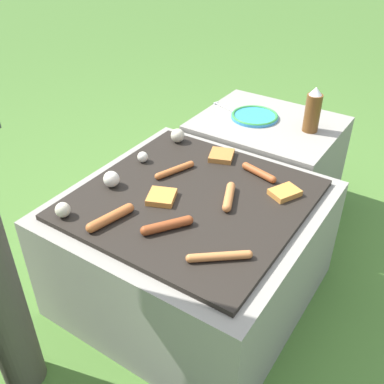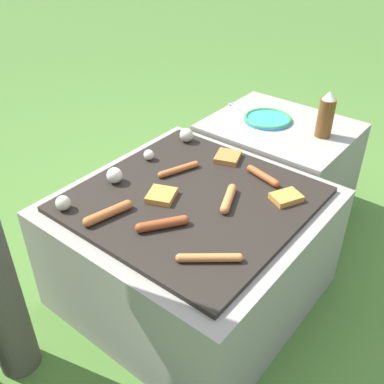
% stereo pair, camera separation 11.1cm
% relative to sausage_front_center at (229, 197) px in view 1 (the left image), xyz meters
% --- Properties ---
extents(ground_plane, '(14.00, 14.00, 0.00)m').
position_rel_sausage_front_center_xyz_m(ground_plane, '(-0.05, 0.11, -0.46)').
color(ground_plane, '#47702D').
extents(grill, '(0.81, 0.81, 0.45)m').
position_rel_sausage_front_center_xyz_m(grill, '(-0.05, 0.11, -0.24)').
color(grill, gray).
rests_on(grill, ground_plane).
extents(side_ledge, '(0.51, 0.61, 0.45)m').
position_rel_sausage_front_center_xyz_m(side_ledge, '(0.62, 0.15, -0.24)').
color(side_ledge, gray).
rests_on(side_ledge, ground_plane).
extents(sausage_front_center, '(0.15, 0.08, 0.03)m').
position_rel_sausage_front_center_xyz_m(sausage_front_center, '(0.00, 0.00, 0.00)').
color(sausage_front_center, '#C6753D').
rests_on(sausage_front_center, grill).
extents(sausage_front_left, '(0.14, 0.11, 0.03)m').
position_rel_sausage_front_center_xyz_m(sausage_front_left, '(-0.24, 0.08, 0.00)').
color(sausage_front_left, '#93421E').
rests_on(sausage_front_left, grill).
extents(sausage_back_left, '(0.16, 0.07, 0.02)m').
position_rel_sausage_front_center_xyz_m(sausage_back_left, '(0.04, 0.25, -0.00)').
color(sausage_back_left, '#B7602D').
rests_on(sausage_back_left, grill).
extents(sausage_back_center, '(0.06, 0.15, 0.03)m').
position_rel_sausage_front_center_xyz_m(sausage_back_center, '(0.19, -0.01, -0.00)').
color(sausage_back_center, '#A34C23').
rests_on(sausage_back_center, grill).
extents(sausage_back_right, '(0.13, 0.15, 0.02)m').
position_rel_sausage_front_center_xyz_m(sausage_back_right, '(-0.26, -0.12, -0.00)').
color(sausage_back_right, '#C6753D').
rests_on(sausage_back_right, grill).
extents(sausage_mid_left, '(0.17, 0.06, 0.03)m').
position_rel_sausage_front_center_xyz_m(sausage_mid_left, '(-0.30, 0.25, 0.00)').
color(sausage_mid_left, '#B7602D').
rests_on(sausage_mid_left, grill).
extents(bread_slice_center, '(0.12, 0.12, 0.02)m').
position_rel_sausage_front_center_xyz_m(bread_slice_center, '(-0.12, 0.19, -0.00)').
color(bread_slice_center, '#D18438').
rests_on(bread_slice_center, grill).
extents(bread_slice_left, '(0.12, 0.11, 0.02)m').
position_rel_sausage_front_center_xyz_m(bread_slice_left, '(0.23, 0.16, -0.00)').
color(bread_slice_left, '#B27033').
rests_on(bread_slice_left, grill).
extents(bread_slice_right, '(0.12, 0.11, 0.02)m').
position_rel_sausage_front_center_xyz_m(bread_slice_right, '(0.13, -0.14, -0.00)').
color(bread_slice_right, '#D18438').
rests_on(bread_slice_right, grill).
extents(mushroom_row, '(0.66, 0.07, 0.06)m').
position_rel_sausage_front_center_xyz_m(mushroom_row, '(-0.04, 0.38, 0.01)').
color(mushroom_row, beige).
rests_on(mushroom_row, grill).
extents(plate_colorful, '(0.21, 0.21, 0.02)m').
position_rel_sausage_front_center_xyz_m(plate_colorful, '(0.62, 0.22, -0.01)').
color(plate_colorful, '#338CCC').
rests_on(plate_colorful, side_ledge).
extents(condiment_bottle, '(0.07, 0.07, 0.19)m').
position_rel_sausage_front_center_xyz_m(condiment_bottle, '(0.64, -0.03, 0.08)').
color(condiment_bottle, brown).
rests_on(condiment_bottle, side_ledge).
extents(fork_utensil, '(0.07, 0.18, 0.01)m').
position_rel_sausage_front_center_xyz_m(fork_utensil, '(0.64, 0.37, -0.01)').
color(fork_utensil, silver).
rests_on(fork_utensil, side_ledge).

